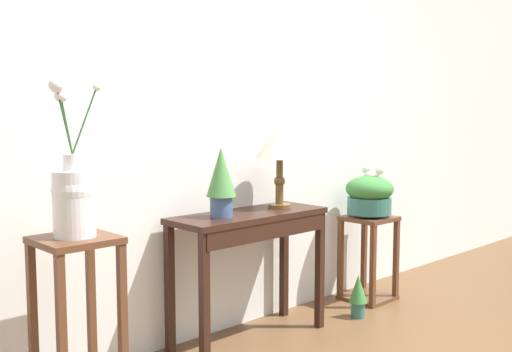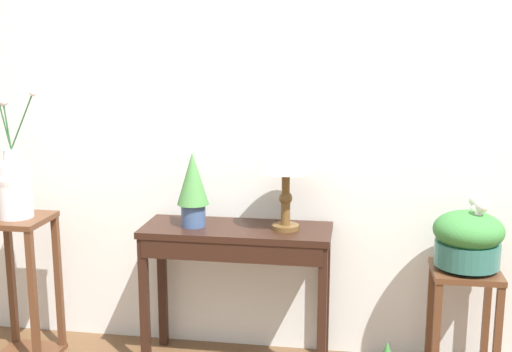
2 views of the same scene
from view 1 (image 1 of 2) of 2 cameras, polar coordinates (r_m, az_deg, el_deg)
name	(u,v)px [view 1 (image 1 of 2)]	position (r m, az deg, el deg)	size (l,w,h in m)	color
back_wall_with_art	(234,109)	(3.82, -2.08, 6.38)	(9.00, 0.10, 2.80)	silver
console_table	(251,235)	(3.58, -0.44, -5.64)	(1.00, 0.38, 0.78)	black
table_lamp	(280,145)	(3.71, 2.27, 2.93)	(0.32, 0.32, 0.51)	brown
potted_plant_on_console	(221,179)	(3.38, -3.34, -0.28)	(0.17, 0.17, 0.40)	#3D5684
pedestal_stand_left	(78,327)	(2.90, -16.63, -13.59)	(0.33, 0.33, 0.82)	#56331E
flower_vase_tall_left	(73,194)	(2.76, -17.01, -1.64)	(0.25, 0.19, 0.70)	silver
pedestal_stand_right	(368,258)	(4.52, 10.65, -7.71)	(0.33, 0.33, 0.63)	#56331E
planter_bowl_wide_right	(369,194)	(4.44, 10.77, -1.73)	(0.35, 0.35, 0.38)	#2D665B
potted_plant_floor	(358,294)	(4.15, 9.71, -11.03)	(0.12, 0.12, 0.30)	#2D665B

